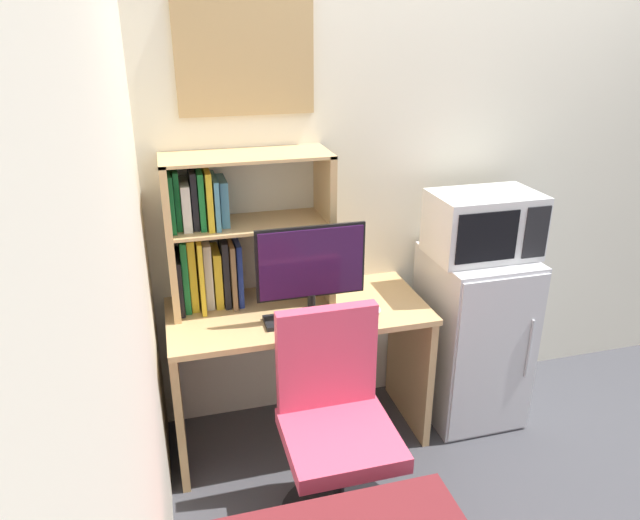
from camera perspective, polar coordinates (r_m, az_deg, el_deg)
name	(u,v)px	position (r m, az deg, el deg)	size (l,w,h in m)	color
wall_back	(524,161)	(3.40, 19.19, 9.07)	(6.40, 0.04, 2.60)	silver
wall_left	(122,385)	(1.33, -18.64, -11.37)	(0.04, 4.40, 2.60)	silver
desk	(299,350)	(2.91, -2.07, -8.67)	(1.23, 0.58, 0.74)	tan
hutch_bookshelf	(223,233)	(2.75, -9.40, 2.57)	(0.76, 0.30, 0.72)	tan
monitor	(311,268)	(2.60, -0.86, -0.81)	(0.49, 0.19, 0.45)	black
keyboard	(309,318)	(2.69, -1.10, -5.64)	(0.41, 0.13, 0.02)	black
computer_mouse	(374,309)	(2.77, 5.24, -4.74)	(0.06, 0.10, 0.03)	silver
mini_fridge	(471,335)	(3.24, 14.45, -7.09)	(0.47, 0.54, 0.92)	silver
microwave	(483,225)	(2.99, 15.55, 3.32)	(0.52, 0.34, 0.32)	silver
desk_chair	(336,437)	(2.56, 1.52, -16.81)	(0.51, 0.51, 0.93)	black
wall_corkboard	(245,54)	(2.74, -7.27, 19.18)	(0.61, 0.02, 0.52)	tan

